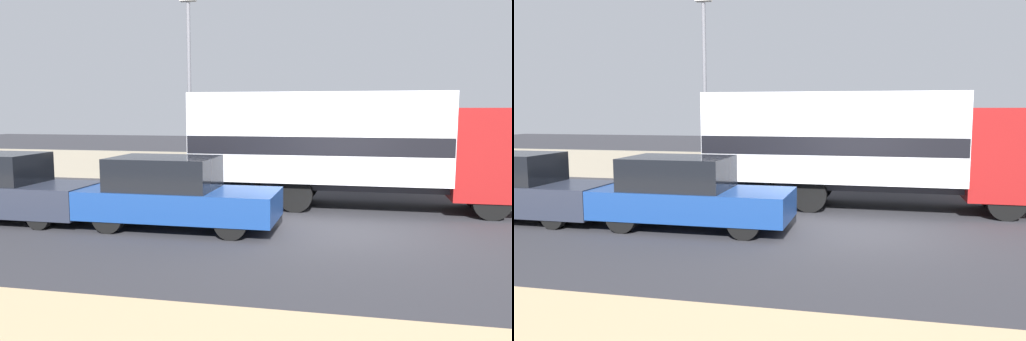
% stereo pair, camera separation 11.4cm
% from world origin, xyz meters
% --- Properties ---
extents(ground_plane, '(80.00, 80.00, 0.00)m').
position_xyz_m(ground_plane, '(0.00, 0.00, 0.00)').
color(ground_plane, '#2D2D33').
extents(stone_wall_backdrop, '(60.00, 0.35, 1.11)m').
position_xyz_m(stone_wall_backdrop, '(0.00, 7.31, 0.56)').
color(stone_wall_backdrop, gray).
rests_on(stone_wall_backdrop, ground_plane).
extents(street_lamp, '(0.56, 0.28, 6.79)m').
position_xyz_m(street_lamp, '(-5.66, 6.19, 3.94)').
color(street_lamp, slate).
rests_on(street_lamp, ground_plane).
extents(box_truck, '(8.91, 2.55, 3.24)m').
position_xyz_m(box_truck, '(-0.01, 3.06, 1.85)').
color(box_truck, maroon).
rests_on(box_truck, ground_plane).
extents(car_hatchback, '(4.60, 1.78, 1.68)m').
position_xyz_m(car_hatchback, '(-3.77, -0.34, 0.82)').
color(car_hatchback, navy).
rests_on(car_hatchback, ground_plane).
extents(car_sedan_second, '(4.48, 1.72, 1.69)m').
position_xyz_m(car_sedan_second, '(-8.31, -0.37, 0.80)').
color(car_sedan_second, '#282D3D').
rests_on(car_sedan_second, ground_plane).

